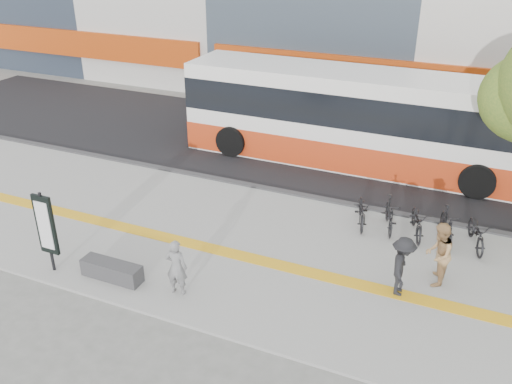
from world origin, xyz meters
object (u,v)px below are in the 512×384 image
at_px(bench, 112,270).
at_px(bus, 356,121).
at_px(pedestrian_tan, 438,254).
at_px(pedestrian_dark, 402,266).
at_px(signboard, 46,226).
at_px(seated_woman, 176,267).

height_order(bench, bus, bus).
height_order(bench, pedestrian_tan, pedestrian_tan).
bearing_deg(pedestrian_tan, pedestrian_dark, -41.79).
relative_size(signboard, pedestrian_tan, 1.34).
xyz_separation_m(seated_woman, pedestrian_tan, (5.57, 2.88, 0.10)).
bearing_deg(bus, signboard, -117.32).
height_order(signboard, seated_woman, signboard).
distance_m(pedestrian_tan, pedestrian_dark, 1.06).
relative_size(bench, bus, 0.13).
relative_size(bench, pedestrian_tan, 0.98).
bearing_deg(bench, seated_woman, 4.87).
height_order(signboard, pedestrian_dark, signboard).
height_order(bench, pedestrian_dark, pedestrian_dark).
relative_size(signboard, pedestrian_dark, 1.46).
xyz_separation_m(signboard, pedestrian_tan, (8.97, 3.34, -0.47)).
relative_size(bench, seated_woman, 1.11).
distance_m(bench, seated_woman, 1.87).
bearing_deg(bench, pedestrian_dark, 18.75).
relative_size(bus, pedestrian_dark, 8.27).
height_order(bench, seated_woman, seated_woman).
bearing_deg(seated_woman, bench, -3.19).
height_order(bench, signboard, signboard).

